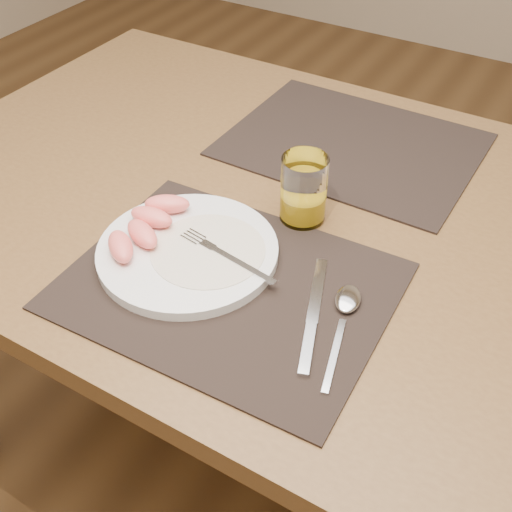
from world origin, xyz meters
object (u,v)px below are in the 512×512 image
object	(u,v)px
placemat_far	(352,144)
knife	(312,323)
placemat_near	(228,286)
juice_glass	(303,192)
fork	(220,252)
spoon	(346,307)
plate	(188,251)
table	(291,243)

from	to	relation	value
placemat_far	knife	world-z (taller)	knife
placemat_near	placemat_far	size ratio (longest dim) A/B	1.00
juice_glass	fork	bearing A→B (deg)	-109.03
placemat_far	juice_glass	world-z (taller)	juice_glass
spoon	juice_glass	xyz separation A→B (m)	(-0.15, 0.15, 0.04)
plate	spoon	world-z (taller)	plate
placemat_near	fork	world-z (taller)	fork
table	placemat_far	world-z (taller)	placemat_far
placemat_far	table	bearing A→B (deg)	-92.20
table	placemat_near	xyz separation A→B (m)	(0.01, -0.22, 0.09)
table	placemat_far	size ratio (longest dim) A/B	3.11
placemat_near	placemat_far	xyz separation A→B (m)	(-0.01, 0.44, 0.00)
plate	spoon	size ratio (longest dim) A/B	1.42
plate	knife	xyz separation A→B (m)	(0.22, -0.03, -0.01)
plate	knife	world-z (taller)	plate
placemat_near	plate	xyz separation A→B (m)	(-0.09, 0.02, 0.01)
plate	fork	world-z (taller)	fork
fork	spoon	distance (m)	0.20
table	fork	world-z (taller)	fork
plate	juice_glass	size ratio (longest dim) A/B	2.46
placemat_near	plate	distance (m)	0.09
table	knife	xyz separation A→B (m)	(0.15, -0.23, 0.09)
placemat_far	spoon	size ratio (longest dim) A/B	2.36
placemat_near	plate	size ratio (longest dim) A/B	1.67
knife	placemat_far	bearing A→B (deg)	107.59
placemat_near	juice_glass	bearing A→B (deg)	84.81
fork	juice_glass	size ratio (longest dim) A/B	1.59
table	spoon	distance (m)	0.27
spoon	juice_glass	size ratio (longest dim) A/B	1.73
table	juice_glass	world-z (taller)	juice_glass
juice_glass	spoon	bearing A→B (deg)	-46.09
placemat_far	plate	world-z (taller)	plate
spoon	placemat_near	bearing A→B (deg)	-166.14
placemat_far	fork	xyz separation A→B (m)	(-0.03, -0.40, 0.02)
placemat_far	plate	distance (m)	0.43
knife	table	bearing A→B (deg)	123.48
placemat_far	placemat_near	bearing A→B (deg)	-89.30
placemat_far	fork	size ratio (longest dim) A/B	2.57
placemat_far	knife	size ratio (longest dim) A/B	2.12
plate	knife	distance (m)	0.22
fork	knife	bearing A→B (deg)	-13.96
fork	placemat_far	bearing A→B (deg)	85.57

